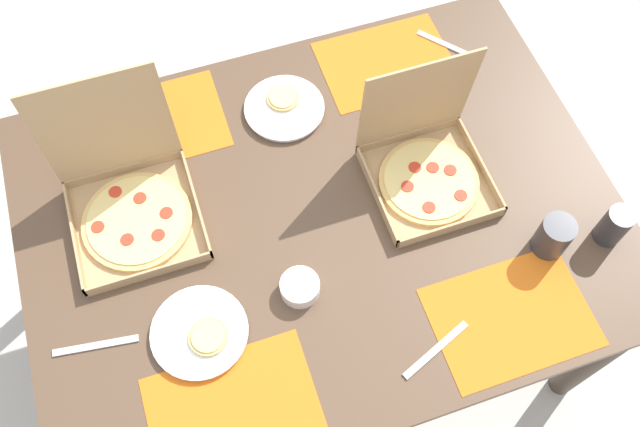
{
  "coord_description": "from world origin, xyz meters",
  "views": [
    {
      "loc": [
        -0.24,
        -0.72,
        2.22
      ],
      "look_at": [
        0.0,
        0.0,
        0.75
      ],
      "focal_mm": 37.78,
      "sensor_mm": 36.0,
      "label": 1
    }
  ],
  "objects_px": {
    "cup_red": "(614,226)",
    "condiment_bowl": "(300,287)",
    "pizza_box_corner_left": "(426,164)",
    "plate_near_left": "(201,333)",
    "pizza_box_edge_far": "(130,200)",
    "cup_clear_left": "(553,236)",
    "plate_far_right": "(284,108)"
  },
  "relations": [
    {
      "from": "pizza_box_corner_left",
      "to": "cup_red",
      "type": "xyz_separation_m",
      "value": [
        0.35,
        -0.3,
        0.01
      ]
    },
    {
      "from": "plate_near_left",
      "to": "cup_clear_left",
      "type": "height_order",
      "value": "cup_clear_left"
    },
    {
      "from": "pizza_box_edge_far",
      "to": "plate_far_right",
      "type": "bearing_deg",
      "value": 21.43
    },
    {
      "from": "cup_clear_left",
      "to": "cup_red",
      "type": "height_order",
      "value": "same"
    },
    {
      "from": "pizza_box_edge_far",
      "to": "plate_far_right",
      "type": "distance_m",
      "value": 0.47
    },
    {
      "from": "pizza_box_edge_far",
      "to": "plate_near_left",
      "type": "xyz_separation_m",
      "value": [
        0.08,
        -0.36,
        -0.04
      ]
    },
    {
      "from": "plate_far_right",
      "to": "pizza_box_corner_left",
      "type": "bearing_deg",
      "value": -47.84
    },
    {
      "from": "pizza_box_corner_left",
      "to": "cup_red",
      "type": "distance_m",
      "value": 0.46
    },
    {
      "from": "pizza_box_edge_far",
      "to": "cup_clear_left",
      "type": "xyz_separation_m",
      "value": [
        0.92,
        -0.41,
        0.0
      ]
    },
    {
      "from": "pizza_box_corner_left",
      "to": "plate_near_left",
      "type": "bearing_deg",
      "value": -160.36
    },
    {
      "from": "plate_near_left",
      "to": "cup_clear_left",
      "type": "xyz_separation_m",
      "value": [
        0.84,
        -0.05,
        0.04
      ]
    },
    {
      "from": "pizza_box_edge_far",
      "to": "condiment_bowl",
      "type": "height_order",
      "value": "pizza_box_edge_far"
    },
    {
      "from": "cup_clear_left",
      "to": "pizza_box_edge_far",
      "type": "bearing_deg",
      "value": 155.74
    },
    {
      "from": "plate_far_right",
      "to": "cup_clear_left",
      "type": "relative_size",
      "value": 1.97
    },
    {
      "from": "pizza_box_corner_left",
      "to": "cup_red",
      "type": "relative_size",
      "value": 2.94
    },
    {
      "from": "plate_far_right",
      "to": "plate_near_left",
      "type": "relative_size",
      "value": 0.97
    },
    {
      "from": "plate_near_left",
      "to": "condiment_bowl",
      "type": "bearing_deg",
      "value": 6.58
    },
    {
      "from": "plate_near_left",
      "to": "cup_red",
      "type": "relative_size",
      "value": 2.02
    },
    {
      "from": "pizza_box_corner_left",
      "to": "condiment_bowl",
      "type": "distance_m",
      "value": 0.44
    },
    {
      "from": "plate_far_right",
      "to": "cup_red",
      "type": "distance_m",
      "value": 0.87
    },
    {
      "from": "plate_near_left",
      "to": "cup_red",
      "type": "height_order",
      "value": "cup_red"
    },
    {
      "from": "pizza_box_corner_left",
      "to": "cup_red",
      "type": "height_order",
      "value": "pizza_box_corner_left"
    },
    {
      "from": "cup_red",
      "to": "condiment_bowl",
      "type": "height_order",
      "value": "cup_red"
    },
    {
      "from": "pizza_box_corner_left",
      "to": "plate_near_left",
      "type": "distance_m",
      "value": 0.68
    },
    {
      "from": "plate_far_right",
      "to": "condiment_bowl",
      "type": "distance_m",
      "value": 0.52
    },
    {
      "from": "plate_near_left",
      "to": "cup_clear_left",
      "type": "bearing_deg",
      "value": -3.66
    },
    {
      "from": "cup_red",
      "to": "condiment_bowl",
      "type": "bearing_deg",
      "value": 172.15
    },
    {
      "from": "cup_clear_left",
      "to": "plate_far_right",
      "type": "bearing_deg",
      "value": 129.2
    },
    {
      "from": "cup_clear_left",
      "to": "condiment_bowl",
      "type": "height_order",
      "value": "cup_clear_left"
    },
    {
      "from": "pizza_box_corner_left",
      "to": "pizza_box_edge_far",
      "type": "xyz_separation_m",
      "value": [
        -0.71,
        0.13,
        0.0
      ]
    },
    {
      "from": "pizza_box_corner_left",
      "to": "plate_near_left",
      "type": "xyz_separation_m",
      "value": [
        -0.64,
        -0.23,
        -0.04
      ]
    },
    {
      "from": "pizza_box_corner_left",
      "to": "plate_near_left",
      "type": "height_order",
      "value": "pizza_box_corner_left"
    }
  ]
}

